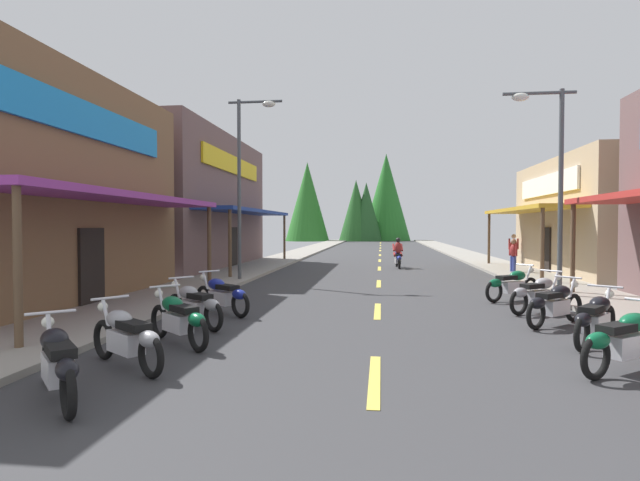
{
  "coord_description": "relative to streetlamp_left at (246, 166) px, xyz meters",
  "views": [
    {
      "loc": [
        0.09,
        0.13,
        2.14
      ],
      "look_at": [
        -3.6,
        30.13,
        1.29
      ],
      "focal_mm": 28.04,
      "sensor_mm": 36.0,
      "label": 1
    }
  ],
  "objects": [
    {
      "name": "motorcycle_parked_left_1",
      "position": [
        1.33,
        -11.61,
        -3.98
      ],
      "size": [
        1.8,
        1.33,
        1.04
      ],
      "rotation": [
        0.0,
        0.0,
        2.52
      ],
      "color": "black",
      "rests_on": "ground"
    },
    {
      "name": "ground",
      "position": [
        5.04,
        11.41,
        -4.52
      ],
      "size": [
        9.86,
        90.4,
        0.1
      ],
      "primitive_type": "cube",
      "color": "#38383A"
    },
    {
      "name": "pedestrian_browsing",
      "position": [
        10.98,
        4.48,
        -3.56
      ],
      "size": [
        0.37,
        0.54,
        1.57
      ],
      "rotation": [
        0.0,
        0.0,
        0.36
      ],
      "color": "#333F8C",
      "rests_on": "ground"
    },
    {
      "name": "storefront_right_far",
      "position": [
        16.49,
        4.96,
        -1.89
      ],
      "size": [
        9.71,
        10.56,
        5.14
      ],
      "color": "tan",
      "rests_on": "ground"
    },
    {
      "name": "streetlamp_right",
      "position": [
        10.06,
        -3.18,
        -0.45
      ],
      "size": [
        2.08,
        0.3,
        6.17
      ],
      "color": "#474C51",
      "rests_on": "ground"
    },
    {
      "name": "pedestrian_by_shop",
      "position": [
        12.18,
        9.15,
        -3.46
      ],
      "size": [
        0.56,
        0.33,
        1.72
      ],
      "rotation": [
        0.0,
        0.0,
        4.93
      ],
      "color": "#333F8C",
      "rests_on": "ground"
    },
    {
      "name": "motorcycle_parked_right_6",
      "position": [
        8.87,
        -3.8,
        -3.98
      ],
      "size": [
        1.8,
        1.32,
        1.04
      ],
      "rotation": [
        0.0,
        0.0,
        0.62
      ],
      "color": "black",
      "rests_on": "ground"
    },
    {
      "name": "motorcycle_parked_right_2",
      "position": [
        8.67,
        -10.93,
        -3.98
      ],
      "size": [
        1.77,
        1.36,
        1.04
      ],
      "rotation": [
        0.0,
        0.0,
        0.64
      ],
      "color": "black",
      "rests_on": "ground"
    },
    {
      "name": "motorcycle_parked_right_3",
      "position": [
        8.97,
        -9.18,
        -3.98
      ],
      "size": [
        1.4,
        1.75,
        1.04
      ],
      "rotation": [
        0.0,
        0.0,
        0.91
      ],
      "color": "black",
      "rests_on": "ground"
    },
    {
      "name": "sidewalk_left",
      "position": [
        -1.19,
        11.41,
        -4.41
      ],
      "size": [
        2.6,
        90.4,
        0.12
      ],
      "primitive_type": "cube",
      "color": "gray",
      "rests_on": "ground"
    },
    {
      "name": "motorcycle_parked_right_4",
      "position": [
        8.84,
        -7.44,
        -3.98
      ],
      "size": [
        1.64,
        1.52,
        1.04
      ],
      "rotation": [
        0.0,
        0.0,
        0.74
      ],
      "color": "black",
      "rests_on": "ground"
    },
    {
      "name": "streetlamp_left",
      "position": [
        0.0,
        0.0,
        0.0
      ],
      "size": [
        2.08,
        0.3,
        6.98
      ],
      "color": "#474C51",
      "rests_on": "ground"
    },
    {
      "name": "motorcycle_parked_left_4",
      "position": [
        1.29,
        -6.95,
        -3.98
      ],
      "size": [
        1.78,
        1.35,
        1.04
      ],
      "rotation": [
        0.0,
        0.0,
        2.51
      ],
      "color": "black",
      "rests_on": "ground"
    },
    {
      "name": "motorcycle_parked_right_5",
      "position": [
        8.98,
        -5.79,
        -3.98
      ],
      "size": [
        1.74,
        1.4,
        1.04
      ],
      "rotation": [
        0.0,
        0.0,
        0.67
      ],
      "color": "black",
      "rests_on": "ground"
    },
    {
      "name": "treeline_backdrop",
      "position": [
        1.45,
        55.81,
        1.3
      ],
      "size": [
        18.42,
        10.7,
        13.15
      ],
      "color": "#266A23",
      "rests_on": "ground"
    },
    {
      "name": "motorcycle_parked_left_3",
      "position": [
        1.19,
        -8.51,
        -3.98
      ],
      "size": [
        1.76,
        1.38,
        1.04
      ],
      "rotation": [
        0.0,
        0.0,
        2.49
      ],
      "color": "black",
      "rests_on": "ground"
    },
    {
      "name": "storefront_left_far",
      "position": [
        -6.27,
        6.39,
        -1.06
      ],
      "size": [
        9.42,
        13.03,
        6.81
      ],
      "color": "brown",
      "rests_on": "ground"
    },
    {
      "name": "motorcycle_parked_left_2",
      "position": [
        1.5,
        -10.08,
        -3.98
      ],
      "size": [
        1.69,
        1.47,
        1.04
      ],
      "rotation": [
        0.0,
        0.0,
        2.43
      ],
      "color": "black",
      "rests_on": "ground"
    },
    {
      "name": "sidewalk_right",
      "position": [
        11.28,
        11.41,
        -4.41
      ],
      "size": [
        2.6,
        90.4,
        0.12
      ],
      "primitive_type": "cube",
      "color": "gray",
      "rests_on": "ground"
    },
    {
      "name": "rider_cruising_lead",
      "position": [
        5.99,
        7.27,
        -3.81
      ],
      "size": [
        0.6,
        2.14,
        1.57
      ],
      "rotation": [
        0.0,
        0.0,
        1.63
      ],
      "color": "black",
      "rests_on": "ground"
    },
    {
      "name": "centerline_dashes",
      "position": [
        5.04,
        15.75,
        -4.46
      ],
      "size": [
        0.16,
        67.71,
        0.01
      ],
      "color": "#E0C64C",
      "rests_on": "ground"
    },
    {
      "name": "motorcycle_parked_left_0",
      "position": [
        1.21,
        -13.04,
        -3.98
      ],
      "size": [
        1.53,
        1.64,
        1.04
      ],
      "rotation": [
        0.0,
        0.0,
        2.32
      ],
      "color": "black",
      "rests_on": "ground"
    }
  ]
}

